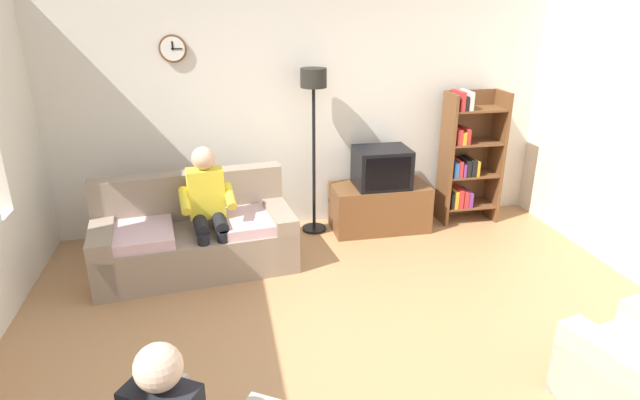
% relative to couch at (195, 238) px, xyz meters
% --- Properties ---
extents(ground_plane, '(12.00, 12.00, 0.00)m').
position_rel_couch_xyz_m(ground_plane, '(1.29, -1.71, -0.31)').
color(ground_plane, '#B27F51').
extents(back_wall_assembly, '(6.20, 0.17, 2.70)m').
position_rel_couch_xyz_m(back_wall_assembly, '(1.29, 0.95, 1.04)').
color(back_wall_assembly, silver).
rests_on(back_wall_assembly, ground_plane).
extents(couch, '(1.99, 1.10, 0.90)m').
position_rel_couch_xyz_m(couch, '(0.00, 0.00, 0.00)').
color(couch, gray).
rests_on(couch, ground_plane).
extents(tv_stand, '(1.10, 0.56, 0.54)m').
position_rel_couch_xyz_m(tv_stand, '(2.08, 0.54, -0.05)').
color(tv_stand, brown).
rests_on(tv_stand, ground_plane).
extents(tv, '(0.60, 0.49, 0.44)m').
position_rel_couch_xyz_m(tv, '(2.08, 0.52, 0.44)').
color(tv, black).
rests_on(tv, tv_stand).
extents(bookshelf, '(0.68, 0.36, 1.58)m').
position_rel_couch_xyz_m(bookshelf, '(3.15, 0.61, 0.46)').
color(bookshelf, brown).
rests_on(bookshelf, ground_plane).
extents(floor_lamp, '(0.28, 0.28, 1.85)m').
position_rel_couch_xyz_m(floor_lamp, '(1.32, 0.64, 1.14)').
color(floor_lamp, black).
rests_on(floor_lamp, ground_plane).
extents(person_on_couch, '(0.55, 0.57, 1.24)m').
position_rel_couch_xyz_m(person_on_couch, '(0.16, -0.11, 0.39)').
color(person_on_couch, yellow).
rests_on(person_on_couch, ground_plane).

